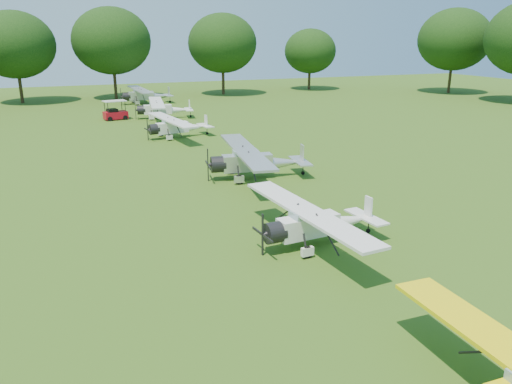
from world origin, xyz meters
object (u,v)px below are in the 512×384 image
(aircraft_3, at_px, (317,221))
(aircraft_6, at_px, (162,108))
(aircraft_5, at_px, (177,125))
(aircraft_7, at_px, (145,94))
(golf_cart, at_px, (115,113))
(aircraft_4, at_px, (255,160))

(aircraft_3, bearing_deg, aircraft_6, 84.17)
(aircraft_5, bearing_deg, aircraft_7, 79.06)
(aircraft_7, relative_size, golf_cart, 4.12)
(aircraft_5, bearing_deg, aircraft_3, -97.47)
(aircraft_3, distance_m, aircraft_6, 37.83)
(aircraft_4, height_order, aircraft_5, aircraft_4)
(aircraft_3, distance_m, golf_cart, 39.00)
(aircraft_3, relative_size, aircraft_5, 0.98)
(aircraft_3, relative_size, aircraft_4, 0.88)
(aircraft_5, xyz_separation_m, aircraft_6, (0.92, 11.47, 0.07))
(aircraft_4, bearing_deg, aircraft_3, -89.13)
(aircraft_4, distance_m, aircraft_7, 40.05)
(aircraft_6, bearing_deg, aircraft_7, 96.78)
(aircraft_6, relative_size, golf_cart, 3.80)
(aircraft_7, bearing_deg, aircraft_3, -93.44)
(aircraft_3, height_order, golf_cart, golf_cart)
(golf_cart, bearing_deg, aircraft_4, -88.93)
(aircraft_7, xyz_separation_m, golf_cart, (-5.36, -12.44, -0.58))
(aircraft_3, relative_size, aircraft_6, 0.92)
(aircraft_3, height_order, aircraft_5, aircraft_5)
(aircraft_6, bearing_deg, golf_cart, 177.81)
(aircraft_6, height_order, golf_cart, golf_cart)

